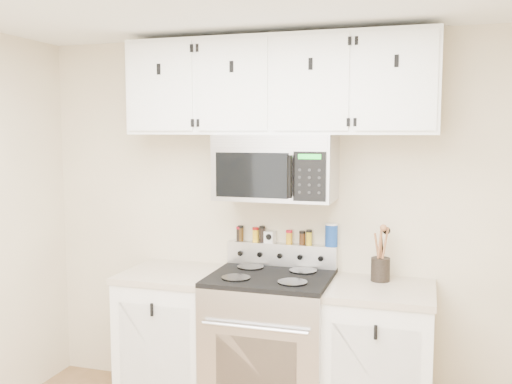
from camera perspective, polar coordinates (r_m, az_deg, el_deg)
back_wall at (r=3.91m, az=2.72°, el=-2.91°), size 3.50×0.01×2.50m
range at (r=3.81m, az=1.44°, el=-15.05°), size 0.76×0.65×1.10m
base_cabinet_left at (r=4.07m, az=-8.18°, el=-14.11°), size 0.64×0.62×0.92m
base_cabinet_right at (r=3.73m, az=12.23°, el=-16.09°), size 0.64×0.62×0.92m
microwave at (r=3.68m, az=2.03°, el=2.49°), size 0.76×0.44×0.42m
upper_cabinets at (r=3.71m, az=2.15°, el=10.55°), size 2.00×0.35×0.62m
utensil_crock at (r=3.70m, az=12.34°, el=-7.38°), size 0.12×0.12×0.35m
kitchen_timer at (r=3.92m, az=1.40°, el=-4.52°), size 0.08×0.07×0.08m
salt_canister at (r=3.82m, az=7.55°, el=-4.27°), size 0.08×0.08×0.15m
spice_jar_0 at (r=3.98m, az=-1.69°, el=-4.19°), size 0.04×0.04×0.10m
spice_jar_1 at (r=3.97m, az=-1.55°, el=-4.14°), size 0.04×0.04×0.11m
spice_jar_2 at (r=3.94m, az=-0.04°, el=-4.28°), size 0.04×0.04×0.10m
spice_jar_3 at (r=3.93m, az=0.63°, el=-4.23°), size 0.04×0.04×0.11m
spice_jar_4 at (r=3.88m, az=3.34°, el=-4.51°), size 0.04×0.04×0.09m
spice_jar_5 at (r=3.86m, az=4.64°, el=-4.58°), size 0.04×0.04×0.09m
spice_jar_6 at (r=3.85m, az=5.32°, el=-4.54°), size 0.04×0.04×0.10m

